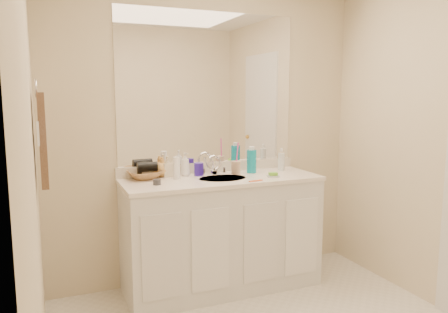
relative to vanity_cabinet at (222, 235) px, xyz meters
The scene contains 26 objects.
wall_back 0.82m from the vanity_cabinet, 90.00° to the left, with size 2.60×0.02×2.40m, color beige.
wall_left 1.83m from the vanity_cabinet, 141.75° to the right, with size 0.02×2.60×2.40m, color beige.
vanity_cabinet is the anchor object (origin of this frame).
countertop 0.44m from the vanity_cabinet, ahead, with size 1.52×0.57×0.03m, color white.
backsplash 0.56m from the vanity_cabinet, 90.00° to the left, with size 1.52×0.03×0.08m, color silver.
sink_basin 0.44m from the vanity_cabinet, 90.00° to the right, with size 0.37×0.37×0.02m, color #BAB2A3.
faucet 0.53m from the vanity_cabinet, 90.00° to the left, with size 0.02×0.02×0.11m, color silver.
mirror 1.17m from the vanity_cabinet, 90.00° to the left, with size 1.48×0.01×1.20m, color white.
blue_mug 0.54m from the vanity_cabinet, 132.46° to the left, with size 0.07×0.07×0.10m, color #2B17A0.
tan_cup 0.54m from the vanity_cabinet, 30.48° to the left, with size 0.08×0.08×0.10m, color tan.
toothbrush 0.64m from the vanity_cabinet, 29.02° to the left, with size 0.01×0.01×0.21m, color #ED3EA8.
mouthwash_bottle 0.64m from the vanity_cabinet, 18.62° to the left, with size 0.08×0.08×0.19m, color #0E8FAD.
clear_pump_bottle 0.79m from the vanity_cabinet, ahead, with size 0.05×0.05×0.15m, color silver.
soap_dish 0.61m from the vanity_cabinet, 18.88° to the right, with size 0.09×0.07×0.01m, color silver.
green_soap 0.62m from the vanity_cabinet, 18.88° to the right, with size 0.06×0.05×0.02m, color #68B92D.
orange_comb 0.54m from the vanity_cabinet, 50.63° to the right, with size 0.11×0.02×0.00m, color #D84C16.
dark_jar 0.71m from the vanity_cabinet, behind, with size 0.06×0.06×0.04m, color #36363D.
extra_white_bottle 0.64m from the vanity_cabinet, 166.40° to the left, with size 0.05×0.05×0.17m, color white.
soap_bottle_white 0.62m from the vanity_cabinet, 143.07° to the left, with size 0.07×0.07×0.18m, color white.
soap_bottle_cream 0.68m from the vanity_cabinet, 150.74° to the left, with size 0.07×0.07×0.16m, color beige.
soap_bottle_yellow 0.70m from the vanity_cabinet, 151.13° to the left, with size 0.12×0.12×0.15m, color #E8AF5A.
wicker_basket 0.76m from the vanity_cabinet, 162.33° to the left, with size 0.26×0.26×0.06m, color olive.
hair_dryer 0.78m from the vanity_cabinet, 161.71° to the left, with size 0.07×0.07×0.15m, color black.
towel_ring 1.71m from the vanity_cabinet, 168.86° to the right, with size 0.11×0.11×0.01m, color silver.
hand_towel 1.52m from the vanity_cabinet, 168.69° to the right, with size 0.04×0.32×0.55m, color #422F23.
switch_plate 1.61m from the vanity_cabinet, 160.52° to the right, with size 0.01×0.09×0.13m, color white.
Camera 1 is at (-1.25, -2.02, 1.52)m, focal length 35.00 mm.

